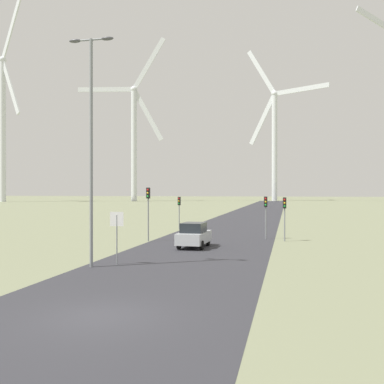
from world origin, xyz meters
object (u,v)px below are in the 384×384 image
Objects in this scene: car_approaching at (194,235)px; wind_turbine_far_left at (3,114)px; traffic_light_post_near_right at (285,209)px; wind_turbine_center at (275,133)px; traffic_light_post_near_left at (148,202)px; stop_sign_near at (117,228)px; wind_turbine_left at (134,130)px; traffic_light_post_mid_left at (179,205)px; streetlamp at (91,129)px; traffic_light_post_mid_right at (266,208)px.

wind_turbine_far_left reaches higher than car_approaching.
wind_turbine_center reaches higher than traffic_light_post_near_right.
traffic_light_post_near_right is (10.99, 2.36, -0.58)m from traffic_light_post_near_left.
wind_turbine_far_left reaches higher than stop_sign_near.
wind_turbine_far_left is at bearing -155.99° from wind_turbine_left.
stop_sign_near is 156.98m from wind_turbine_far_left.
stop_sign_near is at bearing -108.11° from car_approaching.
stop_sign_near is at bearing -70.86° from wind_turbine_left.
traffic_light_post_mid_left is 0.05× the size of wind_turbine_far_left.
wind_turbine_left is at bearing 109.98° from traffic_light_post_near_left.
car_approaching is 0.06× the size of wind_turbine_far_left.
car_approaching is (3.74, 9.44, -6.63)m from streetlamp.
stop_sign_near is at bearing -81.08° from traffic_light_post_near_left.
traffic_light_post_near_right is at bearing 55.53° from streetlamp.
wind_turbine_left reaches higher than stop_sign_near.
wind_turbine_center reaches higher than car_approaching.
traffic_light_post_mid_left is (-2.00, 22.99, 0.49)m from stop_sign_near.
wind_turbine_left is (-48.31, 143.30, 20.09)m from streetlamp.
stop_sign_near is 0.71× the size of car_approaching.
wind_turbine_center is (1.34, 151.11, 26.38)m from car_approaching.
streetlamp is 12.12m from car_approaching.
streetlamp reaches higher than traffic_light_post_near_right.
stop_sign_near is 16.56m from traffic_light_post_near_right.
wind_turbine_left is at bearing 108.63° from streetlamp.
car_approaching is at bearing -68.75° from wind_turbine_left.
stop_sign_near is at bearing -52.76° from wind_turbine_far_left.
traffic_light_post_near_left reaches higher than car_approaching.
traffic_light_post_near_left is 0.07× the size of wind_turbine_left.
traffic_light_post_near_right is at bearing -87.98° from wind_turbine_center.
traffic_light_post_mid_right is at bearing -39.26° from traffic_light_post_mid_left.
wind_turbine_center reaches higher than traffic_light_post_mid_right.
traffic_light_post_mid_right is (9.59, -7.84, 0.12)m from traffic_light_post_mid_left.
wind_turbine_center is (4.06, 159.41, 25.22)m from stop_sign_near.
traffic_light_post_near_right is at bearing -65.49° from wind_turbine_left.
wind_turbine_far_left reaches higher than wind_turbine_left.
car_approaching is at bearing 71.89° from stop_sign_near.
wind_turbine_left is at bearing 111.25° from car_approaching.
streetlamp is 13.28m from traffic_light_post_near_left.
traffic_light_post_near_left is at bearing -158.23° from traffic_light_post_mid_right.
traffic_light_post_near_right is 0.06× the size of wind_turbine_center.
wind_turbine_left is at bearing 114.14° from traffic_light_post_mid_right.
wind_turbine_far_left is at bearing 133.25° from traffic_light_post_near_right.
wind_turbine_center is at bearing 89.49° from car_approaching.
traffic_light_post_mid_left is 0.84× the size of car_approaching.
traffic_light_post_mid_right is 8.60m from car_approaching.
streetlamp is 5.67m from stop_sign_near.
wind_turbine_center is (-5.14, 145.65, 24.64)m from traffic_light_post_near_right.
car_approaching is 0.07× the size of wind_turbine_left.
traffic_light_post_mid_right is at bearing 54.56° from car_approaching.
traffic_light_post_mid_right is at bearing 21.77° from traffic_light_post_near_left.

